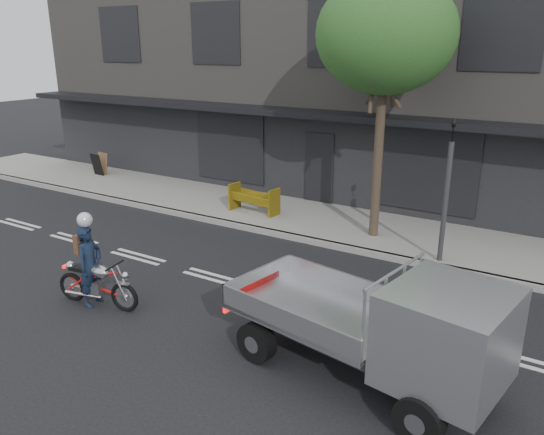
% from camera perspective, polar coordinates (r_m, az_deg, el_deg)
% --- Properties ---
extents(ground, '(80.00, 80.00, 0.00)m').
position_cam_1_polar(ground, '(12.24, -6.22, -6.46)').
color(ground, black).
rests_on(ground, ground).
extents(sidewalk, '(32.00, 3.20, 0.15)m').
position_cam_1_polar(sidewalk, '(15.92, 4.05, -0.17)').
color(sidewalk, gray).
rests_on(sidewalk, ground).
extents(kerb, '(32.00, 0.20, 0.15)m').
position_cam_1_polar(kerb, '(14.59, 1.15, -1.87)').
color(kerb, gray).
rests_on(kerb, ground).
extents(building_main, '(26.00, 10.00, 8.00)m').
position_cam_1_polar(building_main, '(21.23, 12.83, 14.87)').
color(building_main, slate).
rests_on(building_main, ground).
extents(street_tree, '(3.40, 3.40, 6.74)m').
position_cam_1_polar(street_tree, '(13.77, 12.14, 18.64)').
color(street_tree, '#382B21').
rests_on(street_tree, ground).
extents(traffic_light_pole, '(0.12, 0.12, 3.50)m').
position_cam_1_polar(traffic_light_pole, '(12.87, 18.18, 1.81)').
color(traffic_light_pole, '#2D2D30').
rests_on(traffic_light_pole, ground).
extents(motorcycle, '(1.91, 0.57, 0.99)m').
position_cam_1_polar(motorcycle, '(11.31, -18.31, -6.65)').
color(motorcycle, black).
rests_on(motorcycle, ground).
extents(rider, '(0.50, 0.67, 1.68)m').
position_cam_1_polar(rider, '(11.29, -18.98, -4.93)').
color(rider, black).
rests_on(rider, ground).
extents(flatbed_ute, '(4.58, 2.45, 2.01)m').
position_cam_1_polar(flatbed_ute, '(8.06, 15.59, -11.79)').
color(flatbed_ute, black).
rests_on(flatbed_ute, ground).
extents(construction_barrier, '(1.62, 0.83, 0.87)m').
position_cam_1_polar(construction_barrier, '(15.99, -2.40, 1.85)').
color(construction_barrier, '#E2B30B').
rests_on(construction_barrier, sidewalk).
extents(sandwich_board, '(0.56, 0.40, 0.85)m').
position_cam_1_polar(sandwich_board, '(21.90, -18.33, 5.42)').
color(sandwich_board, black).
rests_on(sandwich_board, sidewalk).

